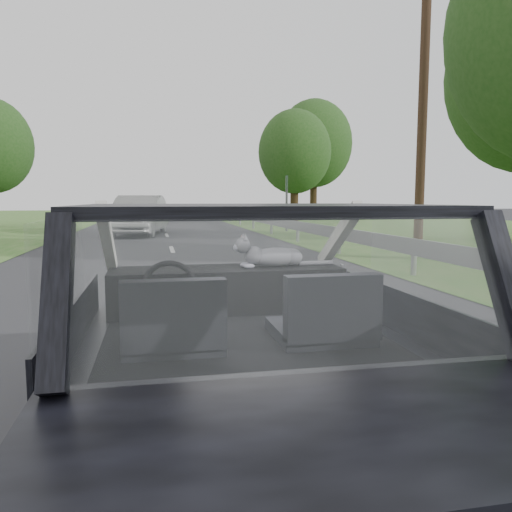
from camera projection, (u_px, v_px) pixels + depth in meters
name	position (u px, v px, depth m)	size (l,w,h in m)	color
ground	(243.00, 449.00, 2.95)	(140.00, 140.00, 0.00)	#303037
subject_car	(242.00, 329.00, 2.87)	(1.80, 4.00, 1.45)	black
dashboard	(227.00, 289.00, 3.47)	(1.58, 0.45, 0.30)	black
driver_seat	(173.00, 318.00, 2.49)	(0.50, 0.72, 0.42)	black
passenger_seat	(325.00, 311.00, 2.65)	(0.50, 0.72, 0.42)	black
steering_wheel	(169.00, 288.00, 3.09)	(0.36, 0.36, 0.04)	black
cat	(275.00, 256.00, 3.49)	(0.53, 0.16, 0.24)	gray
guardrail	(335.00, 233.00, 13.48)	(0.05, 90.00, 0.32)	#A4A4A4
other_car	(139.00, 215.00, 20.80)	(1.98, 5.01, 1.65)	#B8B8B8
highway_sign	(287.00, 204.00, 23.07)	(0.10, 1.03, 2.57)	#13411A
utility_pole	(423.00, 103.00, 15.00)	(0.28, 0.28, 8.70)	#3A2A1B
tree_2	(295.00, 168.00, 30.65)	(4.46, 4.46, 6.76)	#1D4114
tree_3	(314.00, 161.00, 38.67)	(5.87, 5.87, 8.89)	#1D4114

